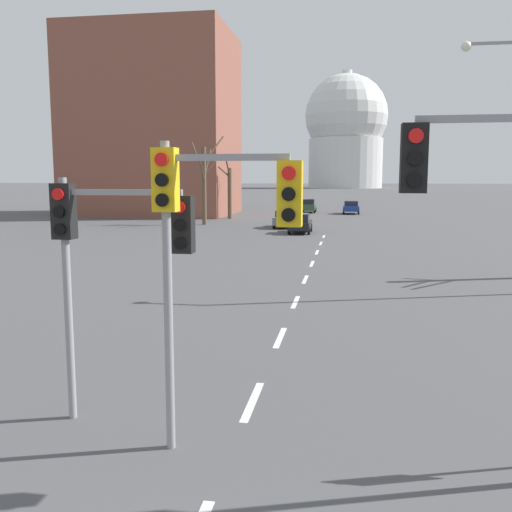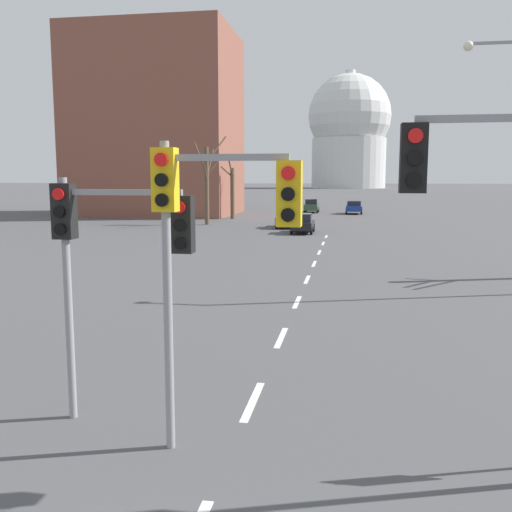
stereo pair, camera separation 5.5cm
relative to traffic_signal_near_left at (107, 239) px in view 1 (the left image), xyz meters
The scene contains 18 objects.
lane_stripe_1 4.20m from the traffic_signal_near_left, 28.80° to the left, with size 0.16×2.00×0.01m, color silver.
lane_stripe_2 7.02m from the traffic_signal_near_left, 68.14° to the left, with size 0.16×2.00×0.01m, color silver.
lane_stripe_3 11.03m from the traffic_signal_near_left, 77.30° to the left, with size 0.16×2.00×0.01m, color silver.
lane_stripe_4 15.31m from the traffic_signal_near_left, 81.09° to the left, with size 0.16×2.00×0.01m, color silver.
lane_stripe_5 19.68m from the traffic_signal_near_left, 83.15° to the left, with size 0.16×2.00×0.01m, color silver.
lane_stripe_6 24.11m from the traffic_signal_near_left, 84.44° to the left, with size 0.16×2.00×0.01m, color silver.
lane_stripe_7 28.55m from the traffic_signal_near_left, 85.32° to the left, with size 0.16×2.00×0.01m, color silver.
lane_stripe_8 33.02m from the traffic_signal_near_left, 85.96° to the left, with size 0.16×2.00×0.01m, color silver.
traffic_signal_near_left is the anchor object (origin of this frame).
traffic_signal_centre_tall 2.20m from the traffic_signal_near_left, 22.37° to the right, with size 2.25×0.34×4.86m.
sedan_near_left 59.89m from the traffic_signal_near_left, 85.82° to the left, with size 1.93×4.04×1.55m.
sedan_near_right 39.95m from the traffic_signal_near_left, 91.89° to the left, with size 1.82×4.24×1.52m.
sedan_mid_centre 35.26m from the traffic_signal_near_left, 89.38° to the left, with size 1.69×3.89×1.53m.
sedan_far_left 61.64m from the traffic_signal_near_left, 90.74° to the left, with size 1.73×4.17×1.67m.
bare_tree_left_near 42.76m from the traffic_signal_near_left, 102.11° to the left, with size 2.93×4.25×8.12m.
bare_tree_left_far 50.14m from the traffic_signal_near_left, 99.48° to the left, with size 1.25×3.17×6.55m.
capitol_dome 227.95m from the traffic_signal_near_left, 89.42° to the left, with size 32.87×32.87×46.43m.
apartment_block_left 59.04m from the traffic_signal_near_left, 108.36° to the left, with size 18.00×14.00×20.77m, color brown.
Camera 1 is at (1.76, -2.84, 4.32)m, focal length 40.00 mm.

